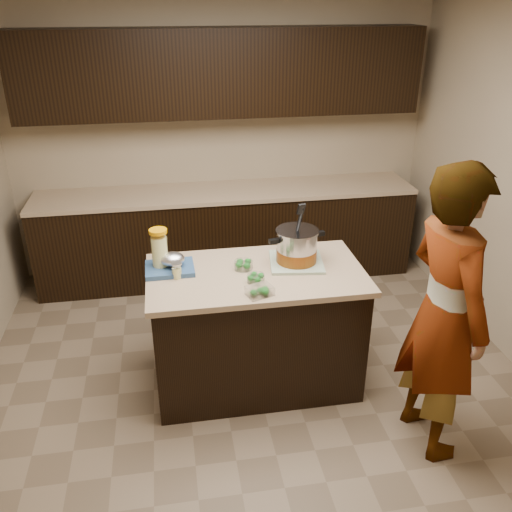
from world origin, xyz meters
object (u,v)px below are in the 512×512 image
Objects in this scene: stock_pot at (297,248)px; person at (445,315)px; island at (256,328)px; lemonade_pitcher at (160,251)px.

person reaches higher than stock_pot.
person reaches higher than island.
lemonade_pitcher is at bearing 54.50° from person.
lemonade_pitcher is (-0.63, 0.15, 0.58)m from island.
person reaches higher than lemonade_pitcher.
lemonade_pitcher is at bearing 166.94° from island.
person is at bearing -28.71° from lemonade_pitcher.
island is 0.80× the size of person.
stock_pot is at bearing -3.85° from lemonade_pitcher.
person is (0.98, -0.74, 0.46)m from island.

